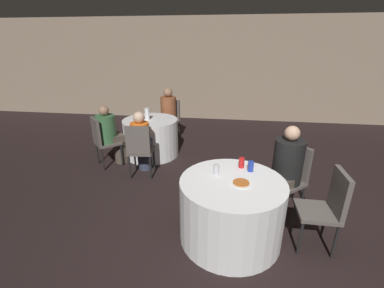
{
  "coord_description": "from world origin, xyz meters",
  "views": [
    {
      "loc": [
        -0.28,
        -2.45,
        2.09
      ],
      "look_at": [
        -0.72,
        0.75,
        0.83
      ],
      "focal_mm": 24.0,
      "sensor_mm": 36.0,
      "label": 1
    }
  ],
  "objects_px": {
    "chair_near_northeast": "(291,173)",
    "chair_far_southwest": "(102,138)",
    "person_black_shirt": "(284,171)",
    "chair_far_north": "(171,117)",
    "chair_near_east": "(328,204)",
    "pizza_plate_near": "(241,183)",
    "table_far": "(151,137)",
    "bottle_far": "(147,114)",
    "soda_can_blue": "(251,166)",
    "table_near": "(231,210)",
    "chair_far_south": "(140,147)",
    "soda_can_silver": "(216,169)",
    "person_green_jacket": "(111,135)",
    "soda_can_red": "(242,163)",
    "person_floral_shirt": "(167,115)",
    "person_orange_shirt": "(142,143)"
  },
  "relations": [
    {
      "from": "bottle_far",
      "to": "table_far",
      "type": "bearing_deg",
      "value": 18.54
    },
    {
      "from": "chair_near_east",
      "to": "soda_can_silver",
      "type": "bearing_deg",
      "value": 83.77
    },
    {
      "from": "chair_far_south",
      "to": "person_floral_shirt",
      "type": "height_order",
      "value": "person_floral_shirt"
    },
    {
      "from": "pizza_plate_near",
      "to": "soda_can_blue",
      "type": "relative_size",
      "value": 1.95
    },
    {
      "from": "chair_far_southwest",
      "to": "person_green_jacket",
      "type": "distance_m",
      "value": 0.17
    },
    {
      "from": "bottle_far",
      "to": "soda_can_red",
      "type": "bearing_deg",
      "value": -46.87
    },
    {
      "from": "chair_near_northeast",
      "to": "chair_far_southwest",
      "type": "bearing_deg",
      "value": 32.93
    },
    {
      "from": "chair_far_south",
      "to": "pizza_plate_near",
      "type": "bearing_deg",
      "value": -45.34
    },
    {
      "from": "person_orange_shirt",
      "to": "person_floral_shirt",
      "type": "bearing_deg",
      "value": 81.07
    },
    {
      "from": "chair_far_north",
      "to": "person_black_shirt",
      "type": "xyz_separation_m",
      "value": [
        2.0,
        -2.57,
        0.07
      ]
    },
    {
      "from": "pizza_plate_near",
      "to": "soda_can_silver",
      "type": "relative_size",
      "value": 1.95
    },
    {
      "from": "person_orange_shirt",
      "to": "person_black_shirt",
      "type": "bearing_deg",
      "value": -28.37
    },
    {
      "from": "chair_far_south",
      "to": "chair_far_southwest",
      "type": "height_order",
      "value": "same"
    },
    {
      "from": "table_near",
      "to": "soda_can_silver",
      "type": "relative_size",
      "value": 9.4
    },
    {
      "from": "person_orange_shirt",
      "to": "person_black_shirt",
      "type": "height_order",
      "value": "person_black_shirt"
    },
    {
      "from": "soda_can_blue",
      "to": "chair_near_northeast",
      "type": "bearing_deg",
      "value": 34.18
    },
    {
      "from": "table_far",
      "to": "pizza_plate_near",
      "type": "height_order",
      "value": "pizza_plate_near"
    },
    {
      "from": "table_near",
      "to": "person_orange_shirt",
      "type": "relative_size",
      "value": 1.04
    },
    {
      "from": "person_floral_shirt",
      "to": "soda_can_silver",
      "type": "distance_m",
      "value": 3.08
    },
    {
      "from": "person_black_shirt",
      "to": "person_orange_shirt",
      "type": "bearing_deg",
      "value": 27.13
    },
    {
      "from": "chair_far_north",
      "to": "bottle_far",
      "type": "xyz_separation_m",
      "value": [
        -0.24,
        -0.94,
        0.3
      ]
    },
    {
      "from": "person_orange_shirt",
      "to": "soda_can_red",
      "type": "xyz_separation_m",
      "value": [
        1.59,
        -1.08,
        0.24
      ]
    },
    {
      "from": "chair_near_northeast",
      "to": "person_orange_shirt",
      "type": "distance_m",
      "value": 2.37
    },
    {
      "from": "chair_far_north",
      "to": "chair_far_southwest",
      "type": "height_order",
      "value": "same"
    },
    {
      "from": "chair_near_east",
      "to": "chair_near_northeast",
      "type": "bearing_deg",
      "value": 20.5
    },
    {
      "from": "person_black_shirt",
      "to": "table_near",
      "type": "bearing_deg",
      "value": 90.0
    },
    {
      "from": "chair_far_north",
      "to": "soda_can_blue",
      "type": "bearing_deg",
      "value": 130.73
    },
    {
      "from": "soda_can_blue",
      "to": "person_floral_shirt",
      "type": "bearing_deg",
      "value": 120.72
    },
    {
      "from": "person_floral_shirt",
      "to": "soda_can_blue",
      "type": "xyz_separation_m",
      "value": [
        1.6,
        -2.69,
        0.17
      ]
    },
    {
      "from": "pizza_plate_near",
      "to": "person_floral_shirt",
      "type": "bearing_deg",
      "value": 116.38
    },
    {
      "from": "table_near",
      "to": "person_green_jacket",
      "type": "bearing_deg",
      "value": 142.12
    },
    {
      "from": "person_black_shirt",
      "to": "chair_far_north",
      "type": "bearing_deg",
      "value": -2.38
    },
    {
      "from": "table_near",
      "to": "person_orange_shirt",
      "type": "bearing_deg",
      "value": 136.27
    },
    {
      "from": "pizza_plate_near",
      "to": "soda_can_blue",
      "type": "distance_m",
      "value": 0.33
    },
    {
      "from": "soda_can_blue",
      "to": "bottle_far",
      "type": "distance_m",
      "value": 2.63
    },
    {
      "from": "table_near",
      "to": "person_green_jacket",
      "type": "relative_size",
      "value": 1.03
    },
    {
      "from": "table_near",
      "to": "chair_near_northeast",
      "type": "bearing_deg",
      "value": 40.26
    },
    {
      "from": "chair_far_south",
      "to": "soda_can_silver",
      "type": "height_order",
      "value": "chair_far_south"
    },
    {
      "from": "table_far",
      "to": "chair_far_south",
      "type": "distance_m",
      "value": 0.96
    },
    {
      "from": "chair_far_south",
      "to": "person_green_jacket",
      "type": "relative_size",
      "value": 0.82
    },
    {
      "from": "chair_far_southwest",
      "to": "soda_can_silver",
      "type": "xyz_separation_m",
      "value": [
        2.08,
        -1.42,
        0.24
      ]
    },
    {
      "from": "chair_far_southwest",
      "to": "person_black_shirt",
      "type": "xyz_separation_m",
      "value": [
        2.9,
        -1.01,
        0.07
      ]
    },
    {
      "from": "chair_near_east",
      "to": "pizza_plate_near",
      "type": "bearing_deg",
      "value": 92.27
    },
    {
      "from": "chair_near_east",
      "to": "person_black_shirt",
      "type": "relative_size",
      "value": 0.77
    },
    {
      "from": "soda_can_red",
      "to": "bottle_far",
      "type": "relative_size",
      "value": 0.53
    },
    {
      "from": "chair_far_north",
      "to": "person_floral_shirt",
      "type": "height_order",
      "value": "person_floral_shirt"
    },
    {
      "from": "table_near",
      "to": "chair_far_south",
      "type": "relative_size",
      "value": 1.25
    },
    {
      "from": "person_green_jacket",
      "to": "chair_near_northeast",
      "type": "bearing_deg",
      "value": 28.04
    },
    {
      "from": "chair_near_east",
      "to": "person_green_jacket",
      "type": "distance_m",
      "value": 3.55
    },
    {
      "from": "person_green_jacket",
      "to": "soda_can_red",
      "type": "bearing_deg",
      "value": 17.05
    }
  ]
}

